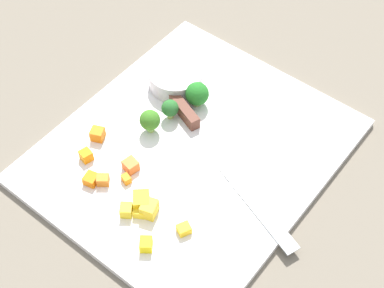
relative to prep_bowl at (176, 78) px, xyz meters
name	(u,v)px	position (x,y,z in m)	size (l,w,h in m)	color
ground_plane	(192,153)	(-0.09, -0.10, -0.03)	(4.00, 4.00, 0.00)	#6F6556
cutting_board	(192,151)	(-0.09, -0.10, -0.02)	(0.44, 0.38, 0.01)	white
prep_bowl	(176,78)	(0.00, 0.00, 0.00)	(0.09, 0.09, 0.03)	#BEB3B8
chef_knife	(203,136)	(-0.06, -0.10, -0.01)	(0.13, 0.31, 0.02)	silver
carrot_dice_0	(91,179)	(-0.22, -0.03, -0.01)	(0.02, 0.02, 0.01)	orange
carrot_dice_1	(86,156)	(-0.20, 0.01, -0.01)	(0.02, 0.02, 0.02)	orange
carrot_dice_2	(131,166)	(-0.17, -0.06, -0.01)	(0.02, 0.02, 0.02)	orange
carrot_dice_3	(126,179)	(-0.19, -0.07, -0.01)	(0.01, 0.01, 0.01)	orange
carrot_dice_4	(98,134)	(-0.16, 0.02, -0.01)	(0.02, 0.02, 0.02)	orange
carrot_dice_5	(103,180)	(-0.21, -0.04, -0.01)	(0.02, 0.01, 0.01)	orange
pepper_dice_0	(141,201)	(-0.21, -0.11, 0.00)	(0.03, 0.02, 0.02)	yellow
pepper_dice_1	(149,209)	(-0.21, -0.13, 0.00)	(0.02, 0.02, 0.02)	yellow
pepper_dice_2	(128,212)	(-0.23, -0.11, -0.01)	(0.02, 0.02, 0.02)	yellow
pepper_dice_3	(184,229)	(-0.20, -0.18, -0.01)	(0.02, 0.02, 0.01)	yellow
pepper_dice_4	(146,244)	(-0.25, -0.16, -0.01)	(0.02, 0.02, 0.02)	yellow
pepper_dice_5	(139,212)	(-0.22, -0.12, -0.01)	(0.01, 0.02, 0.01)	yellow
broccoli_floret_0	(170,108)	(-0.06, -0.04, 0.01)	(0.03, 0.03, 0.03)	#97B15B
broccoli_floret_1	(197,94)	(-0.01, -0.05, 0.01)	(0.04, 0.04, 0.04)	#95AF5A
broccoli_floret_2	(150,120)	(-0.10, -0.03, 0.01)	(0.03, 0.03, 0.04)	#92C05E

